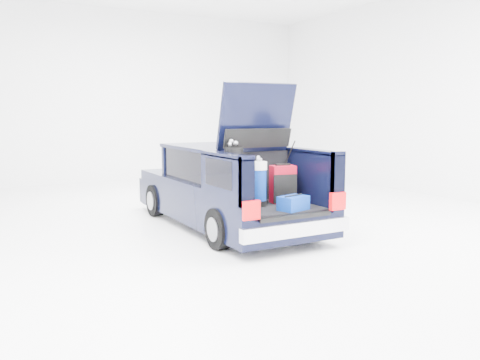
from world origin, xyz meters
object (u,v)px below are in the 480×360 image
red_suitcase (283,184)px  black_golf_bag (233,176)px  blue_golf_bag (259,183)px  blue_duffel (293,203)px  car (224,188)px

red_suitcase → black_golf_bag: (-0.83, 0.13, 0.16)m
blue_golf_bag → blue_duffel: bearing=-73.4°
black_golf_bag → blue_golf_bag: bearing=-51.1°
car → blue_golf_bag: size_ratio=6.02×
car → blue_golf_bag: car is taller
red_suitcase → black_golf_bag: black_golf_bag is taller
black_golf_bag → blue_duffel: 1.01m
blue_golf_bag → black_golf_bag: bearing=137.9°
red_suitcase → black_golf_bag: bearing=-177.2°
red_suitcase → blue_duffel: (-0.20, -0.59, -0.19)m
black_golf_bag → blue_duffel: bearing=-69.7°
car → blue_duffel: car is taller
black_golf_bag → car: bearing=48.0°
blue_golf_bag → blue_duffel: 0.63m
car → black_golf_bag: size_ratio=4.62×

